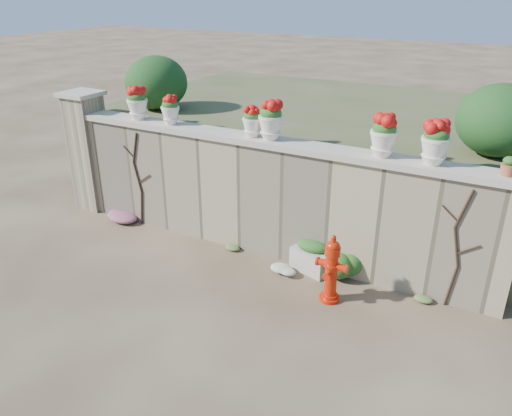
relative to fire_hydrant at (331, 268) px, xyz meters
The scene contains 21 objects.
ground 1.92m from the fire_hydrant, 151.61° to the right, with size 80.00×80.00×0.00m, color #473623.
stone_wall 1.91m from the fire_hydrant, 150.10° to the left, with size 8.00×0.40×2.00m, color tan.
wall_cap 2.39m from the fire_hydrant, 150.10° to the left, with size 8.10×0.52×0.10m, color #BFB6A2.
gate_pillar 5.88m from the fire_hydrant, behind, with size 0.72×0.72×2.48m.
raised_fill 4.45m from the fire_hydrant, 111.35° to the left, with size 9.00×6.00×2.00m, color #384C23.
back_shrub_left 5.63m from the fire_hydrant, 156.15° to the left, with size 1.30×1.30×1.10m, color #143814.
back_shrub_right 3.42m from the fire_hydrant, 49.99° to the left, with size 1.30×1.30×1.10m, color #143814.
vine_left 4.37m from the fire_hydrant, behind, with size 0.60×0.04×1.91m.
vine_right 1.81m from the fire_hydrant, 23.69° to the left, with size 0.60×0.04×1.91m.
fire_hydrant is the anchor object (origin of this frame).
planter_box 0.94m from the fire_hydrant, 130.53° to the left, with size 0.76×0.57×0.56m.
green_shrub 0.73m from the fire_hydrant, 93.08° to the left, with size 0.61×0.55×0.58m, color #1E5119.
magenta_clump 4.88m from the fire_hydrant, behind, with size 0.82×0.55×0.22m, color #CE2993.
white_flowers 1.07m from the fire_hydrant, 162.09° to the left, with size 0.55×0.44×0.20m, color white.
urn_pot_0 4.78m from the fire_hydrant, 167.87° to the left, with size 0.39×0.39×0.61m.
urn_pot_1 4.09m from the fire_hydrant, 165.36° to the left, with size 0.33×0.33×0.52m.
urn_pot_2 2.75m from the fire_hydrant, 153.48° to the left, with size 0.33×0.33×0.51m.
urn_pot_3 2.57m from the fire_hydrant, 148.50° to the left, with size 0.41×0.41×0.64m.
urn_pot_4 2.10m from the fire_hydrant, 70.00° to the left, with size 0.40×0.40×0.63m.
urn_pot_5 2.33m from the fire_hydrant, 40.92° to the left, with size 0.40×0.40×0.63m.
terracotta_pot 2.79m from the fire_hydrant, 24.45° to the left, with size 0.22×0.22×0.26m.
Camera 1 is at (3.68, -5.31, 4.46)m, focal length 35.00 mm.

